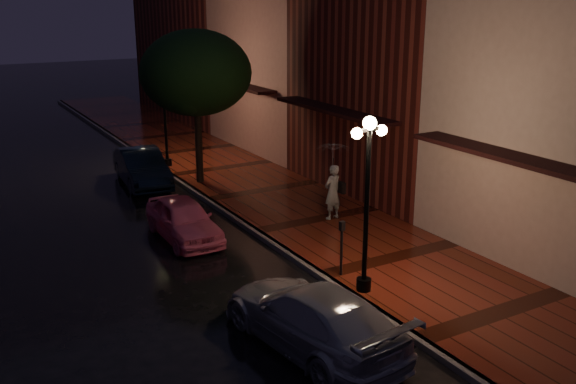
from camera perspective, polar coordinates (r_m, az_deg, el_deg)
ground at (r=19.83m, az=-2.74°, el=-3.86°), size 120.00×120.00×0.00m
sidewalk at (r=20.86m, az=2.76°, el=-2.57°), size 4.50×60.00×0.15m
curb at (r=19.81m, az=-2.74°, el=-3.66°), size 0.25×60.00×0.15m
storefront_mid at (r=24.15m, az=10.09°, el=13.05°), size 5.00×8.00×11.00m
storefront_far at (r=30.78m, az=0.23°, el=12.23°), size 5.00×8.00×9.00m
storefront_extra at (r=39.69m, az=-7.27°, el=13.89°), size 5.00×12.00×10.00m
streetlamp_near at (r=15.15m, az=7.04°, el=-0.23°), size 0.96×0.36×4.31m
streetlamp_far at (r=27.34m, az=-10.92°, el=7.31°), size 0.96×0.36×4.31m
street_tree at (r=24.41m, az=-8.16°, el=10.21°), size 4.16×4.16×5.80m
pink_car at (r=19.57m, az=-9.26°, el=-2.42°), size 1.50×3.68×1.25m
navy_car at (r=25.52m, az=-12.87°, el=2.13°), size 1.84×4.35×1.40m
silver_car at (r=13.56m, az=2.20°, el=-11.05°), size 2.45×4.89×1.36m
woman_with_umbrella at (r=20.40m, az=4.04°, el=2.05°), size 1.04×1.06×2.51m
parking_meter at (r=16.46m, az=4.79°, el=-4.51°), size 0.15×0.12×1.46m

